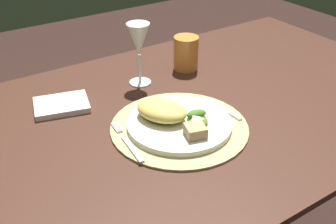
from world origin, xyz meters
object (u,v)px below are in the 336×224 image
dining_table (184,155)px  wine_glass (139,42)px  fork (128,143)px  spoon (218,105)px  napkin (62,105)px  amber_tumbler (186,53)px  dinner_plate (179,123)px

dining_table → wine_glass: size_ratio=8.11×
fork → spoon: 0.28m
napkin → amber_tumbler: bearing=2.0°
dinner_plate → fork: (-0.14, 0.00, -0.00)m
wine_glass → fork: bearing=-125.0°
wine_glass → dining_table: bearing=-82.9°
wine_glass → amber_tumbler: size_ratio=1.73×
fork → wine_glass: size_ratio=0.96×
napkin → amber_tumbler: 0.41m
dining_table → napkin: size_ratio=10.57×
dinner_plate → wine_glass: (0.04, 0.26, 0.12)m
dining_table → spoon: (0.08, -0.04, 0.16)m
napkin → dinner_plate: bearing=-51.0°
dining_table → fork: 0.27m
napkin → spoon: bearing=-33.5°
dining_table → dinner_plate: bearing=-134.0°
dining_table → napkin: (-0.27, 0.18, 0.16)m
napkin → wine_glass: size_ratio=0.77×
wine_glass → amber_tumbler: 0.18m
fork → wine_glass: 0.34m
spoon → amber_tumbler: bearing=74.1°
dining_table → spoon: spoon is taller
dinner_plate → napkin: 0.32m
amber_tumbler → wine_glass: bearing=-177.8°
dining_table → amber_tumbler: size_ratio=14.01×
dining_table → fork: (-0.20, -0.06, 0.16)m
napkin → wine_glass: 0.27m
dining_table → dinner_plate: 0.19m
dining_table → napkin: 0.36m
spoon → dinner_plate: bearing=-170.3°
wine_glass → spoon: bearing=-67.1°
fork → amber_tumbler: 0.44m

